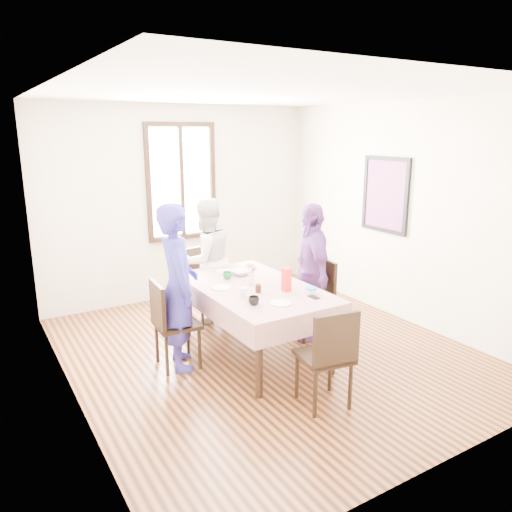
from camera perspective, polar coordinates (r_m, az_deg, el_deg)
name	(u,v)px	position (r m, az deg, el deg)	size (l,w,h in m)	color
ground	(267,350)	(5.49, 1.23, -10.90)	(4.50, 4.50, 0.00)	black
back_wall	(182,203)	(7.04, -8.64, 6.09)	(4.00, 4.00, 0.00)	beige
right_wall	(403,213)	(6.35, 16.77, 4.76)	(4.50, 4.50, 0.00)	beige
window_frame	(181,182)	(6.98, -8.67, 8.51)	(1.02, 0.06, 1.62)	black
window_pane	(181,182)	(6.99, -8.70, 8.51)	(0.90, 0.02, 1.50)	white
art_poster	(385,195)	(6.51, 14.82, 6.90)	(0.04, 0.76, 0.96)	red
dining_table	(254,321)	(5.28, -0.28, -7.53)	(0.97, 1.72, 0.75)	black
tablecloth	(254,287)	(5.15, -0.29, -3.60)	(1.09, 1.84, 0.01)	#58000C
chair_left	(177,324)	(5.05, -9.17, -7.78)	(0.42, 0.42, 0.91)	black
chair_right	(311,299)	(5.72, 6.39, -5.01)	(0.42, 0.42, 0.91)	black
chair_far	(205,285)	(6.23, -5.90, -3.35)	(0.42, 0.42, 0.91)	black
chair_near	(324,356)	(4.36, 7.90, -11.45)	(0.42, 0.42, 0.91)	black
person_left	(177,287)	(4.93, -9.12, -3.58)	(0.61, 0.40, 1.68)	#302A95
person_far	(206,261)	(6.12, -5.89, -0.53)	(0.75, 0.59, 1.55)	silver
person_right	(310,272)	(5.60, 6.31, -1.84)	(0.92, 0.38, 1.57)	#623479
mug_black	(254,301)	(4.59, -0.26, -5.22)	(0.10, 0.10, 0.08)	black
mug_flag	(285,281)	(5.21, 3.39, -2.87)	(0.09, 0.09, 0.08)	red
mug_green	(227,275)	(5.39, -3.37, -2.27)	(0.10, 0.10, 0.08)	#0C7226
serving_bowl	(241,272)	(5.54, -1.80, -1.92)	(0.22, 0.22, 0.05)	white
juice_carton	(286,280)	(4.96, 3.55, -2.79)	(0.08, 0.08, 0.24)	red
butter_tub	(311,291)	(4.94, 6.42, -4.09)	(0.10, 0.10, 0.05)	white
jam_jar	(258,288)	(4.94, 0.26, -3.79)	(0.06, 0.06, 0.08)	black
drinking_glass	(244,292)	(4.81, -1.46, -4.23)	(0.06, 0.06, 0.09)	silver
smartphone	(314,297)	(4.83, 6.72, -4.77)	(0.07, 0.13, 0.01)	black
flower_vase	(251,279)	(5.17, -0.58, -2.72)	(0.06, 0.06, 0.13)	silver
plate_left	(222,288)	(5.09, -4.03, -3.70)	(0.20, 0.20, 0.01)	white
plate_far	(224,271)	(5.67, -3.71, -1.79)	(0.20, 0.20, 0.01)	white
plate_near	(281,303)	(4.64, 2.87, -5.50)	(0.20, 0.20, 0.01)	white
butter_lid	(311,288)	(4.93, 6.43, -3.74)	(0.12, 0.12, 0.01)	blue
flower_bunch	(251,269)	(5.13, -0.58, -1.52)	(0.09, 0.09, 0.10)	yellow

